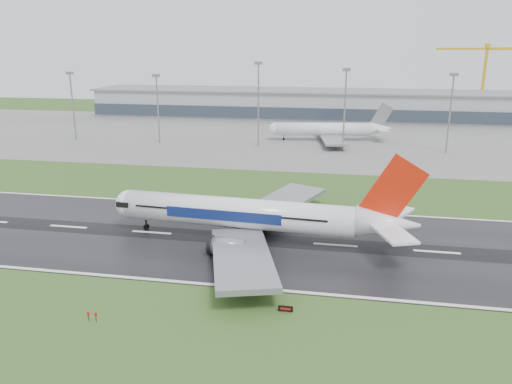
# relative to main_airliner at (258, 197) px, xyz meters

# --- Properties ---
(ground) EXTENTS (520.00, 520.00, 0.00)m
(ground) POSITION_rel_main_airliner_xyz_m (-3.73, 0.09, -9.66)
(ground) COLOR #2C4D1C
(ground) RESTS_ON ground
(runway) EXTENTS (400.00, 45.00, 0.10)m
(runway) POSITION_rel_main_airliner_xyz_m (-3.73, 0.09, -9.61)
(runway) COLOR black
(runway) RESTS_ON ground
(apron) EXTENTS (400.00, 130.00, 0.08)m
(apron) POSITION_rel_main_airliner_xyz_m (-3.73, 125.09, -9.62)
(apron) COLOR slate
(apron) RESTS_ON ground
(terminal) EXTENTS (240.00, 36.00, 15.00)m
(terminal) POSITION_rel_main_airliner_xyz_m (-3.73, 185.09, -2.16)
(terminal) COLOR gray
(terminal) RESTS_ON ground
(main_airliner) EXTENTS (68.68, 65.80, 19.11)m
(main_airliner) POSITION_rel_main_airliner_xyz_m (0.00, 0.00, 0.00)
(main_airliner) COLOR white
(main_airliner) RESTS_ON runway
(parked_airliner) EXTENTS (60.90, 57.85, 15.69)m
(parked_airliner) POSITION_rel_main_airliner_xyz_m (9.25, 118.73, -1.73)
(parked_airliner) COLOR silver
(parked_airliner) RESTS_ON apron
(tower_crane) EXTENTS (40.51, 10.77, 40.73)m
(tower_crane) POSITION_rel_main_airliner_xyz_m (89.36, 200.09, 10.71)
(tower_crane) COLOR gold
(tower_crane) RESTS_ON ground
(runway_sign) EXTENTS (2.31, 0.45, 1.04)m
(runway_sign) POSITION_rel_main_airliner_xyz_m (9.47, -28.39, -9.14)
(runway_sign) COLOR black
(runway_sign) RESTS_ON ground
(floodmast_0) EXTENTS (0.64, 0.64, 27.80)m
(floodmast_0) POSITION_rel_main_airliner_xyz_m (-98.23, 100.09, 4.24)
(floodmast_0) COLOR gray
(floodmast_0) RESTS_ON ground
(floodmast_1) EXTENTS (0.64, 0.64, 27.15)m
(floodmast_1) POSITION_rel_main_airliner_xyz_m (-60.05, 100.09, 3.92)
(floodmast_1) COLOR gray
(floodmast_1) RESTS_ON ground
(floodmast_2) EXTENTS (0.64, 0.64, 32.33)m
(floodmast_2) POSITION_rel_main_airliner_xyz_m (-17.81, 100.09, 6.51)
(floodmast_2) COLOR gray
(floodmast_2) RESTS_ON ground
(floodmast_3) EXTENTS (0.64, 0.64, 30.13)m
(floodmast_3) POSITION_rel_main_airliner_xyz_m (16.05, 100.09, 5.41)
(floodmast_3) COLOR gray
(floodmast_3) RESTS_ON ground
(floodmast_4) EXTENTS (0.64, 0.64, 28.71)m
(floodmast_4) POSITION_rel_main_airliner_xyz_m (54.84, 100.09, 4.70)
(floodmast_4) COLOR gray
(floodmast_4) RESTS_ON ground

